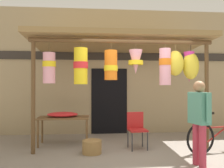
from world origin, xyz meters
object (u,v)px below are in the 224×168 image
at_px(folding_chair, 136,127).
at_px(parked_bicycle, 220,136).
at_px(display_table, 64,120).
at_px(flower_heap_on_table, 63,114).
at_px(wicker_basket_by_table, 92,147).
at_px(vendor_in_orange, 199,116).

distance_m(folding_chair, parked_bicycle, 1.85).
height_order(display_table, flower_heap_on_table, flower_heap_on_table).
relative_size(folding_chair, parked_bicycle, 0.49).
height_order(wicker_basket_by_table, vendor_in_orange, vendor_in_orange).
distance_m(wicker_basket_by_table, vendor_in_orange, 2.32).
relative_size(display_table, wicker_basket_by_table, 2.99).
relative_size(flower_heap_on_table, folding_chair, 0.90).
height_order(flower_heap_on_table, parked_bicycle, parked_bicycle).
xyz_separation_m(wicker_basket_by_table, vendor_in_orange, (1.96, -0.97, 0.77)).
height_order(parked_bicycle, vendor_in_orange, vendor_in_orange).
bearing_deg(flower_heap_on_table, vendor_in_orange, -34.51).
distance_m(display_table, vendor_in_orange, 3.23).
bearing_deg(folding_chair, flower_heap_on_table, 163.61).
distance_m(flower_heap_on_table, parked_bicycle, 3.70).
bearing_deg(parked_bicycle, vendor_in_orange, -135.67).
height_order(display_table, vendor_in_orange, vendor_in_orange).
xyz_separation_m(folding_chair, vendor_in_orange, (0.91, -1.32, 0.41)).
bearing_deg(folding_chair, vendor_in_orange, -55.36).
height_order(flower_heap_on_table, wicker_basket_by_table, flower_heap_on_table).
bearing_deg(wicker_basket_by_table, vendor_in_orange, -26.37).
bearing_deg(flower_heap_on_table, display_table, -57.62).
relative_size(display_table, parked_bicycle, 0.73).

